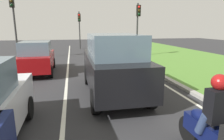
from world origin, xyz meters
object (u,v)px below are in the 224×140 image
at_px(car_suv_ahead, 113,64).
at_px(rider_person, 217,105).
at_px(car_hatchback_far, 37,58).
at_px(traffic_light_far_median, 79,24).
at_px(traffic_light_overhead_left, 13,15).
at_px(motorcycle, 215,138).
at_px(traffic_light_near_right, 138,21).

height_order(car_suv_ahead, rider_person, car_suv_ahead).
relative_size(car_hatchback_far, traffic_light_far_median, 0.87).
relative_size(car_suv_ahead, traffic_light_overhead_left, 0.89).
xyz_separation_m(motorcycle, traffic_light_overhead_left, (-6.71, 13.64, 2.88)).
bearing_deg(motorcycle, traffic_light_far_median, 94.35).
relative_size(traffic_light_near_right, traffic_light_far_median, 1.04).
height_order(car_hatchback_far, rider_person, car_hatchback_far).
relative_size(car_suv_ahead, motorcycle, 2.38).
bearing_deg(traffic_light_overhead_left, car_suv_ahead, -58.80).
bearing_deg(rider_person, traffic_light_overhead_left, 116.45).
distance_m(car_hatchback_far, traffic_light_near_right, 8.99).
bearing_deg(traffic_light_overhead_left, motorcycle, -63.82).
xyz_separation_m(car_suv_ahead, traffic_light_near_right, (4.01, 8.82, 1.91)).
distance_m(car_suv_ahead, motorcycle, 4.29).
bearing_deg(rider_person, traffic_light_near_right, 76.87).
bearing_deg(motorcycle, car_suv_ahead, 103.17).
distance_m(car_suv_ahead, car_hatchback_far, 5.44).
relative_size(car_suv_ahead, traffic_light_far_median, 1.05).
height_order(rider_person, traffic_light_near_right, traffic_light_near_right).
relative_size(car_hatchback_far, traffic_light_overhead_left, 0.74).
xyz_separation_m(motorcycle, traffic_light_far_median, (-1.49, 20.35, 2.35)).
bearing_deg(car_hatchback_far, motorcycle, -64.57).
distance_m(rider_person, traffic_light_overhead_left, 15.32).
bearing_deg(rider_person, car_hatchback_far, 117.81).
relative_size(car_hatchback_far, rider_person, 3.23).
bearing_deg(car_suv_ahead, traffic_light_overhead_left, 121.67).
bearing_deg(traffic_light_overhead_left, traffic_light_near_right, -3.96).
distance_m(traffic_light_near_right, traffic_light_overhead_left, 9.79).
bearing_deg(traffic_light_far_median, motorcycle, -85.83).
height_order(motorcycle, traffic_light_far_median, traffic_light_far_median).
xyz_separation_m(car_suv_ahead, motorcycle, (0.96, -4.14, -0.60)).
distance_m(car_hatchback_far, motorcycle, 9.45).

